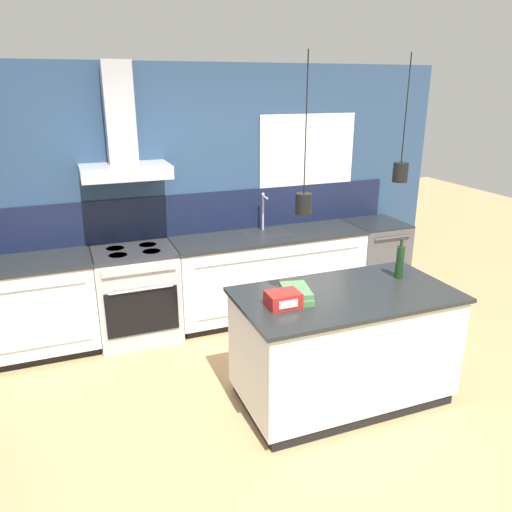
{
  "coord_description": "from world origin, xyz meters",
  "views": [
    {
      "loc": [
        -1.27,
        -2.92,
        2.4
      ],
      "look_at": [
        0.15,
        0.72,
        1.05
      ],
      "focal_mm": 35.0,
      "sensor_mm": 36.0,
      "label": 1
    }
  ],
  "objects_px": {
    "dishwasher": "(373,260)",
    "bottle_on_island": "(400,261)",
    "oven_range": "(137,294)",
    "book_stack": "(296,293)",
    "red_supply_box": "(283,299)"
  },
  "relations": [
    {
      "from": "bottle_on_island",
      "to": "red_supply_box",
      "type": "height_order",
      "value": "bottle_on_island"
    },
    {
      "from": "book_stack",
      "to": "red_supply_box",
      "type": "height_order",
      "value": "red_supply_box"
    },
    {
      "from": "book_stack",
      "to": "bottle_on_island",
      "type": "bearing_deg",
      "value": 4.65
    },
    {
      "from": "dishwasher",
      "to": "red_supply_box",
      "type": "bearing_deg",
      "value": -138.75
    },
    {
      "from": "red_supply_box",
      "to": "bottle_on_island",
      "type": "bearing_deg",
      "value": 8.76
    },
    {
      "from": "oven_range",
      "to": "dishwasher",
      "type": "height_order",
      "value": "same"
    },
    {
      "from": "dishwasher",
      "to": "book_stack",
      "type": "distance_m",
      "value": 2.44
    },
    {
      "from": "oven_range",
      "to": "dishwasher",
      "type": "distance_m",
      "value": 2.72
    },
    {
      "from": "oven_range",
      "to": "bottle_on_island",
      "type": "relative_size",
      "value": 2.77
    },
    {
      "from": "dishwasher",
      "to": "red_supply_box",
      "type": "xyz_separation_m",
      "value": [
        -1.92,
        -1.69,
        0.51
      ]
    },
    {
      "from": "bottle_on_island",
      "to": "red_supply_box",
      "type": "relative_size",
      "value": 1.41
    },
    {
      "from": "oven_range",
      "to": "red_supply_box",
      "type": "distance_m",
      "value": 1.93
    },
    {
      "from": "dishwasher",
      "to": "bottle_on_island",
      "type": "bearing_deg",
      "value": -118.35
    },
    {
      "from": "bottle_on_island",
      "to": "book_stack",
      "type": "xyz_separation_m",
      "value": [
        -0.96,
        -0.08,
        -0.1
      ]
    },
    {
      "from": "oven_range",
      "to": "bottle_on_island",
      "type": "xyz_separation_m",
      "value": [
        1.9,
        -1.51,
        0.59
      ]
    }
  ]
}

